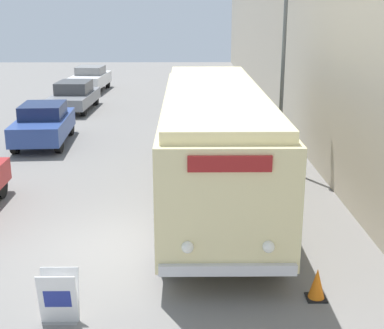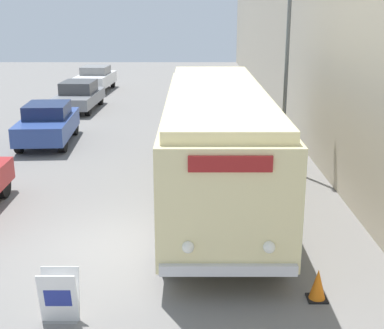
# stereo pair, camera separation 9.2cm
# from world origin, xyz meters

# --- Properties ---
(ground_plane) EXTENTS (80.00, 80.00, 0.00)m
(ground_plane) POSITION_xyz_m (0.00, 0.00, 0.00)
(ground_plane) COLOR slate
(building_wall_right) EXTENTS (0.30, 60.00, 8.94)m
(building_wall_right) POSITION_xyz_m (6.04, 10.00, 4.47)
(building_wall_right) COLOR #B2A893
(building_wall_right) RESTS_ON ground_plane
(vintage_bus) EXTENTS (2.57, 10.50, 3.09)m
(vintage_bus) POSITION_xyz_m (2.38, 2.99, 1.78)
(vintage_bus) COLOR black
(vintage_bus) RESTS_ON ground_plane
(sign_board) EXTENTS (0.64, 0.35, 0.94)m
(sign_board) POSITION_xyz_m (-0.48, -2.81, 0.45)
(sign_board) COLOR gray
(sign_board) RESTS_ON ground_plane
(streetlamp) EXTENTS (0.36, 0.36, 6.72)m
(streetlamp) POSITION_xyz_m (4.69, 6.11, 4.33)
(streetlamp) COLOR #595E60
(streetlamp) RESTS_ON ground_plane
(parked_car_mid) EXTENTS (2.05, 4.25, 1.54)m
(parked_car_mid) POSITION_xyz_m (-3.81, 9.36, 0.79)
(parked_car_mid) COLOR black
(parked_car_mid) RESTS_ON ground_plane
(parked_car_far) EXTENTS (2.01, 4.48, 1.44)m
(parked_car_far) POSITION_xyz_m (-4.02, 16.25, 0.73)
(parked_car_far) COLOR black
(parked_car_far) RESTS_ON ground_plane
(parked_car_distant) EXTENTS (2.09, 4.22, 1.51)m
(parked_car_distant) POSITION_xyz_m (-4.26, 22.59, 0.79)
(parked_car_distant) COLOR black
(parked_car_distant) RESTS_ON ground_plane
(traffic_cone) EXTENTS (0.36, 0.36, 0.60)m
(traffic_cone) POSITION_xyz_m (4.01, -2.11, 0.29)
(traffic_cone) COLOR black
(traffic_cone) RESTS_ON ground_plane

